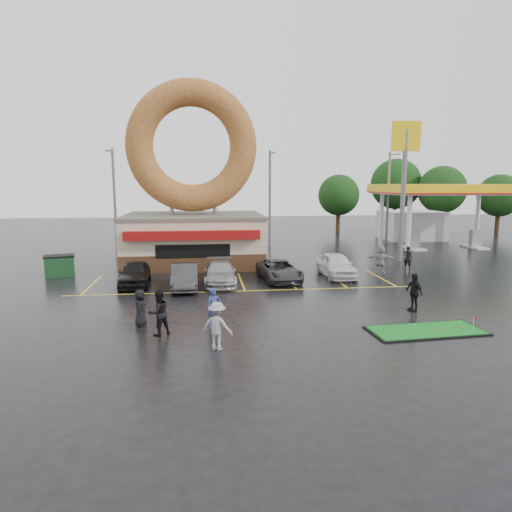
{
  "coord_description": "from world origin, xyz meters",
  "views": [
    {
      "loc": [
        -2.32,
        -21.67,
        6.1
      ],
      "look_at": [
        0.48,
        2.16,
        2.2
      ],
      "focal_mm": 32.0,
      "sensor_mm": 36.0,
      "label": 1
    }
  ],
  "objects": [
    {
      "name": "tree_far_b",
      "position": [
        32.0,
        28.0,
        4.53
      ],
      "size": [
        4.9,
        4.9,
        7.0
      ],
      "color": "#332114",
      "rests_on": "ground"
    },
    {
      "name": "car_white",
      "position": [
        6.25,
        6.62,
        0.77
      ],
      "size": [
        1.88,
        4.56,
        1.55
      ],
      "primitive_type": "imported",
      "rotation": [
        0.0,
        0.0,
        0.01
      ],
      "color": "silver",
      "rests_on": "ground"
    },
    {
      "name": "car_dgrey",
      "position": [
        -3.41,
        4.44,
        0.7
      ],
      "size": [
        1.57,
        4.28,
        1.4
      ],
      "primitive_type": "imported",
      "rotation": [
        0.0,
        0.0,
        0.02
      ],
      "color": "#2F2F32",
      "rests_on": "ground"
    },
    {
      "name": "person_cameraman",
      "position": [
        7.64,
        -1.53,
        0.91
      ],
      "size": [
        0.69,
        1.15,
        1.83
      ],
      "primitive_type": "imported",
      "rotation": [
        0.0,
        0.0,
        -1.33
      ],
      "color": "black",
      "rests_on": "ground"
    },
    {
      "name": "car_silver",
      "position": [
        -1.33,
        5.41,
        0.68
      ],
      "size": [
        2.01,
        4.71,
        1.36
      ],
      "primitive_type": "imported",
      "rotation": [
        0.0,
        0.0,
        -0.02
      ],
      "color": "#9A9A9F",
      "rests_on": "ground"
    },
    {
      "name": "ground",
      "position": [
        0.0,
        0.0,
        0.0
      ],
      "size": [
        120.0,
        120.0,
        0.0
      ],
      "primitive_type": "plane",
      "color": "black",
      "rests_on": "ground"
    },
    {
      "name": "streetlight_right",
      "position": [
        16.0,
        21.92,
        4.78
      ],
      "size": [
        0.4,
        2.21,
        9.0
      ],
      "color": "slate",
      "rests_on": "ground"
    },
    {
      "name": "streetlight_mid",
      "position": [
        4.0,
        20.92,
        4.78
      ],
      "size": [
        0.4,
        2.21,
        9.0
      ],
      "color": "slate",
      "rests_on": "ground"
    },
    {
      "name": "person_blue",
      "position": [
        -1.91,
        -2.96,
        0.85
      ],
      "size": [
        0.73,
        0.62,
        1.7
      ],
      "primitive_type": "imported",
      "rotation": [
        0.0,
        0.0,
        0.4
      ],
      "color": "navy",
      "rests_on": "ground"
    },
    {
      "name": "person_blackjkt",
      "position": [
        -4.14,
        -3.68,
        0.93
      ],
      "size": [
        1.14,
        1.08,
        1.85
      ],
      "primitive_type": "imported",
      "rotation": [
        0.0,
        0.0,
        3.71
      ],
      "color": "black",
      "rests_on": "ground"
    },
    {
      "name": "person_hoodie",
      "position": [
        -1.86,
        -5.58,
        0.9
      ],
      "size": [
        1.33,
        1.09,
        1.8
      ],
      "primitive_type": "imported",
      "rotation": [
        0.0,
        0.0,
        2.72
      ],
      "color": "gray",
      "rests_on": "ground"
    },
    {
      "name": "tree_far_a",
      "position": [
        26.0,
        30.0,
        5.18
      ],
      "size": [
        5.6,
        5.6,
        8.0
      ],
      "color": "#332114",
      "rests_on": "ground"
    },
    {
      "name": "person_walker_near",
      "position": [
        9.55,
        7.39,
        0.97
      ],
      "size": [
        1.88,
        1.16,
        1.94
      ],
      "primitive_type": "imported",
      "rotation": [
        0.0,
        0.0,
        2.78
      ],
      "color": "gray",
      "rests_on": "ground"
    },
    {
      "name": "dumpster",
      "position": [
        -11.68,
        8.99,
        0.65
      ],
      "size": [
        2.05,
        1.62,
        1.3
      ],
      "primitive_type": "cube",
      "rotation": [
        0.0,
        0.0,
        0.26
      ],
      "color": "#183F1F",
      "rests_on": "ground"
    },
    {
      "name": "tree_far_c",
      "position": [
        22.0,
        34.0,
        5.84
      ],
      "size": [
        6.3,
        6.3,
        9.0
      ],
      "color": "#332114",
      "rests_on": "ground"
    },
    {
      "name": "streetlight_left",
      "position": [
        -10.0,
        19.92,
        4.78
      ],
      "size": [
        0.4,
        2.21,
        9.0
      ],
      "color": "slate",
      "rests_on": "ground"
    },
    {
      "name": "car_black",
      "position": [
        -6.4,
        5.6,
        0.73
      ],
      "size": [
        1.94,
        4.37,
        1.46
      ],
      "primitive_type": "imported",
      "rotation": [
        0.0,
        0.0,
        0.05
      ],
      "color": "black",
      "rests_on": "ground"
    },
    {
      "name": "person_walker_far",
      "position": [
        11.97,
        8.45,
        0.83
      ],
      "size": [
        0.72,
        0.69,
        1.67
      ],
      "primitive_type": "imported",
      "rotation": [
        0.0,
        0.0,
        2.45
      ],
      "color": "black",
      "rests_on": "ground"
    },
    {
      "name": "car_grey",
      "position": [
        2.39,
        5.91,
        0.65
      ],
      "size": [
        2.6,
        4.88,
        1.3
      ],
      "primitive_type": "imported",
      "rotation": [
        0.0,
        0.0,
        0.1
      ],
      "color": "#313134",
      "rests_on": "ground"
    },
    {
      "name": "tree_far_d",
      "position": [
        14.0,
        32.0,
        4.53
      ],
      "size": [
        4.9,
        4.9,
        7.0
      ],
      "color": "#332114",
      "rests_on": "ground"
    },
    {
      "name": "putting_green",
      "position": [
        6.77,
        -4.53,
        0.04
      ],
      "size": [
        4.88,
        2.4,
        0.59
      ],
      "color": "black",
      "rests_on": "ground"
    },
    {
      "name": "shell_sign",
      "position": [
        13.0,
        12.0,
        7.38
      ],
      "size": [
        2.2,
        0.36,
        10.6
      ],
      "color": "slate",
      "rests_on": "ground"
    },
    {
      "name": "gas_station",
      "position": [
        20.0,
        20.94,
        3.7
      ],
      "size": [
        12.3,
        13.65,
        5.9
      ],
      "color": "silver",
      "rests_on": "ground"
    },
    {
      "name": "donut_shop",
      "position": [
        -3.0,
        12.97,
        4.46
      ],
      "size": [
        10.2,
        8.7,
        13.5
      ],
      "color": "#472B19",
      "rests_on": "ground"
    },
    {
      "name": "person_bystander",
      "position": [
        -5.03,
        -2.4,
        0.79
      ],
      "size": [
        0.53,
        0.8,
        1.59
      ],
      "primitive_type": "imported",
      "rotation": [
        0.0,
        0.0,
        1.53
      ],
      "color": "black",
      "rests_on": "ground"
    }
  ]
}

